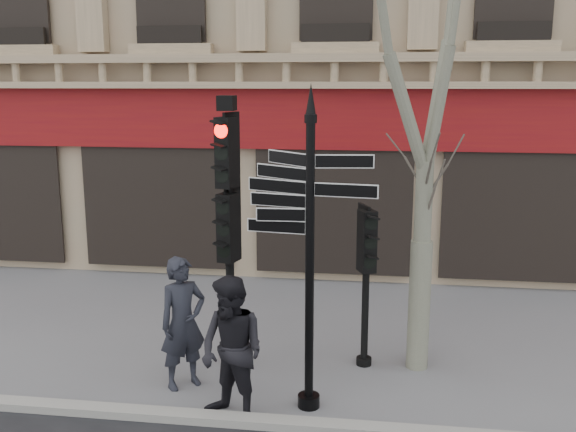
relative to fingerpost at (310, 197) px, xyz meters
name	(u,v)px	position (x,y,z in m)	size (l,w,h in m)	color
ground	(309,380)	(-0.08, 0.80, -2.92)	(80.00, 80.00, 0.00)	slate
kerb	(297,425)	(-0.08, -0.60, -2.86)	(80.00, 0.25, 0.12)	gray
fingerpost	(310,197)	(0.00, 0.00, 0.00)	(2.28, 2.28, 4.34)	black
traffic_signal_main	(229,199)	(-1.35, 1.21, -0.29)	(0.53, 0.44, 4.16)	black
traffic_signal_secondary	(366,258)	(0.72, 1.45, -1.18)	(0.50, 0.44, 2.49)	black
pedestrian_a	(183,323)	(-1.86, 0.37, -1.95)	(0.71, 0.46, 1.94)	black
pedestrian_b	(232,351)	(-0.94, -0.50, -1.94)	(0.95, 0.74, 1.95)	black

